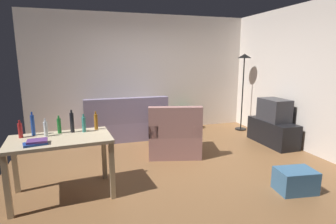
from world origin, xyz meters
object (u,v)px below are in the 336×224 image
at_px(storage_box, 295,181).
at_px(bottle_amber, 96,122).
at_px(tv_stand, 272,132).
at_px(bottle_blue, 33,125).
at_px(armchair, 174,137).
at_px(bottle_green, 59,126).
at_px(bottle_tall, 84,124).
at_px(book_stack, 36,142).
at_px(couch, 126,124).
at_px(torchiere_lamp, 244,71).
at_px(bottle_clear, 46,129).
at_px(potted_plant, 188,116).
at_px(desk, 61,146).
at_px(bottle_red, 20,130).
at_px(bottle_dark, 72,122).
at_px(tv, 274,110).

distance_m(storage_box, bottle_amber, 2.75).
distance_m(tv_stand, bottle_blue, 4.33).
bearing_deg(armchair, bottle_green, 37.98).
bearing_deg(bottle_amber, bottle_tall, -152.01).
relative_size(bottle_blue, book_stack, 1.08).
bearing_deg(couch, bottle_blue, 54.70).
xyz_separation_m(torchiere_lamp, book_stack, (-4.13, -2.32, -0.63)).
xyz_separation_m(tv_stand, book_stack, (-4.13, -1.17, 0.54)).
distance_m(storage_box, bottle_clear, 3.25).
distance_m(potted_plant, bottle_amber, 3.25).
xyz_separation_m(storage_box, bottle_amber, (-2.43, 1.06, 0.72)).
bearing_deg(bottle_blue, desk, -33.06).
bearing_deg(bottle_blue, bottle_amber, 4.15).
xyz_separation_m(tv_stand, bottle_red, (-4.35, -0.83, 0.61)).
relative_size(bottle_blue, bottle_clear, 1.33).
distance_m(bottle_blue, bottle_amber, 0.77).
height_order(bottle_green, bottle_amber, bottle_amber).
height_order(bottle_amber, book_stack, bottle_amber).
height_order(couch, bottle_red, bottle_red).
bearing_deg(bottle_clear, torchiere_lamp, 26.31).
height_order(bottle_dark, bottle_tall, bottle_dark).
relative_size(torchiere_lamp, bottle_tall, 7.55).
relative_size(couch, bottle_blue, 5.70).
distance_m(torchiere_lamp, bottle_green, 4.39).
xyz_separation_m(couch, bottle_clear, (-1.29, -2.14, 0.55)).
distance_m(bottle_red, bottle_blue, 0.15).
xyz_separation_m(torchiere_lamp, armchair, (-2.08, -1.11, -1.09)).
bearing_deg(tv_stand, torchiere_lamp, 0.00).
bearing_deg(bottle_tall, torchiere_lamp, 28.23).
xyz_separation_m(torchiere_lamp, bottle_tall, (-3.61, -1.94, -0.55)).
distance_m(tv_stand, bottle_red, 4.47).
bearing_deg(bottle_blue, tv_stand, 10.23).
distance_m(tv_stand, potted_plant, 2.01).
bearing_deg(bottle_amber, potted_plant, 45.80).
distance_m(armchair, bottle_red, 2.48).
relative_size(torchiere_lamp, bottle_amber, 7.29).
relative_size(armchair, bottle_tall, 4.51).
bearing_deg(bottle_red, bottle_amber, 8.06).
xyz_separation_m(bottle_red, bottle_clear, (0.29, -0.03, 0.00)).
bearing_deg(armchair, bottle_red, 35.48).
xyz_separation_m(bottle_blue, book_stack, (0.09, -0.41, -0.11)).
xyz_separation_m(couch, bottle_blue, (-1.45, -2.04, 0.59)).
relative_size(armchair, bottle_blue, 3.62).
xyz_separation_m(couch, potted_plant, (1.56, 0.31, 0.02)).
xyz_separation_m(tv_stand, tv, (0.00, 0.00, 0.46)).
distance_m(storage_box, bottle_green, 3.14).
bearing_deg(storage_box, bottle_tall, 159.38).
xyz_separation_m(bottle_blue, bottle_dark, (0.46, 0.00, -0.00)).
relative_size(tv, desk, 0.48).
bearing_deg(armchair, bottle_amber, 42.99).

